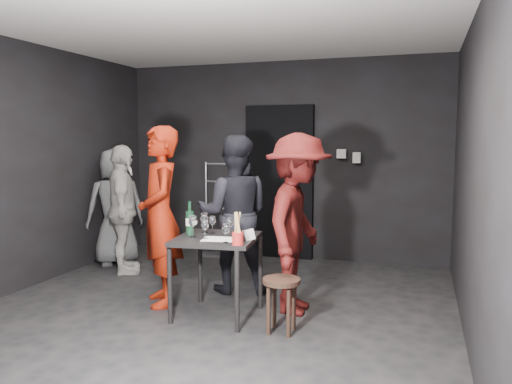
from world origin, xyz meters
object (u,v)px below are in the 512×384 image
(hand_truck, at_px, (218,238))
(breadstick_cup, at_px, (238,229))
(tasting_table, at_px, (217,247))
(stool, at_px, (281,290))
(bystander_cream, at_px, (123,206))
(wine_bottle, at_px, (190,222))
(server_red, at_px, (160,200))
(woman_black, at_px, (234,204))
(man_maroon, at_px, (298,211))
(bystander_grey, at_px, (115,205))

(hand_truck, bearing_deg, breadstick_cup, -64.86)
(tasting_table, xyz_separation_m, stool, (0.68, -0.20, -0.28))
(bystander_cream, xyz_separation_m, wine_bottle, (1.39, -1.00, 0.04))
(server_red, bearing_deg, woman_black, 103.13)
(bystander_cream, distance_m, breadstick_cup, 2.36)
(hand_truck, distance_m, stool, 3.00)
(man_maroon, relative_size, bystander_grey, 1.24)
(hand_truck, bearing_deg, bystander_grey, -139.34)
(woman_black, bearing_deg, server_red, 33.87)
(bystander_grey, relative_size, wine_bottle, 4.93)
(server_red, distance_m, bystander_grey, 1.84)
(woman_black, relative_size, bystander_grey, 1.22)
(man_maroon, bearing_deg, tasting_table, 118.03)
(tasting_table, distance_m, wine_bottle, 0.35)
(wine_bottle, bearing_deg, hand_truck, 106.70)
(hand_truck, bearing_deg, tasting_table, -68.46)
(wine_bottle, bearing_deg, tasting_table, -2.25)
(tasting_table, relative_size, man_maroon, 0.39)
(bystander_cream, xyz_separation_m, breadstick_cup, (1.98, -1.28, 0.06))
(bystander_cream, height_order, wine_bottle, bystander_cream)
(server_red, height_order, bystander_cream, server_red)
(server_red, xyz_separation_m, bystander_grey, (-1.35, 1.22, -0.27))
(tasting_table, distance_m, breadstick_cup, 0.47)
(woman_black, bearing_deg, stool, 113.41)
(hand_truck, bearing_deg, wine_bottle, -74.48)
(bystander_grey, bearing_deg, woman_black, 118.67)
(woman_black, bearing_deg, bystander_grey, -33.26)
(stool, height_order, bystander_cream, bystander_cream)
(stool, relative_size, server_red, 0.22)
(bystander_cream, distance_m, bystander_grey, 0.50)
(man_maroon, height_order, wine_bottle, man_maroon)
(man_maroon, relative_size, breadstick_cup, 6.41)
(bystander_cream, bearing_deg, hand_truck, -61.48)
(hand_truck, relative_size, woman_black, 0.69)
(man_maroon, bearing_deg, server_red, 99.38)
(hand_truck, bearing_deg, server_red, -83.23)
(tasting_table, xyz_separation_m, bystander_grey, (-2.02, 1.37, 0.13))
(server_red, height_order, woman_black, server_red)
(man_maroon, distance_m, bystander_cream, 2.44)
(hand_truck, relative_size, stool, 2.80)
(server_red, distance_m, wine_bottle, 0.45)
(stool, bearing_deg, hand_truck, 123.23)
(wine_bottle, distance_m, breadstick_cup, 0.65)
(tasting_table, bearing_deg, server_red, 167.98)
(bystander_grey, bearing_deg, tasting_table, 101.85)
(bystander_cream, height_order, bystander_grey, bystander_cream)
(bystander_grey, relative_size, breadstick_cup, 5.16)
(woman_black, height_order, breadstick_cup, woman_black)
(server_red, relative_size, woman_black, 1.11)
(hand_truck, distance_m, woman_black, 1.89)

